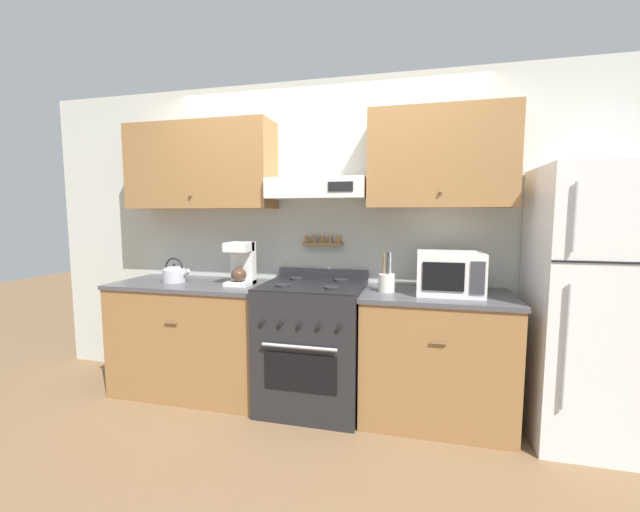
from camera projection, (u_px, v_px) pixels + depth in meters
ground_plane at (301, 425)px, 2.74m from camera, size 16.00×16.00×0.00m
wall_back at (317, 214)px, 3.21m from camera, size 5.20×0.46×2.55m
counter_left at (196, 336)px, 3.27m from camera, size 1.28×0.68×0.92m
counter_right at (435, 356)px, 2.81m from camera, size 1.04×0.68×0.92m
stove_range at (313, 345)px, 3.00m from camera, size 0.75×0.72×1.02m
refrigerator at (601, 306)px, 2.50m from camera, size 0.81×0.71×1.77m
tea_kettle at (175, 273)px, 3.23m from camera, size 0.24×0.19×0.20m
coffee_maker at (241, 263)px, 3.10m from camera, size 0.19×0.22×0.34m
microwave at (450, 273)px, 2.72m from camera, size 0.44×0.35×0.30m
utensil_crock at (387, 282)px, 2.81m from camera, size 0.12×0.12×0.28m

